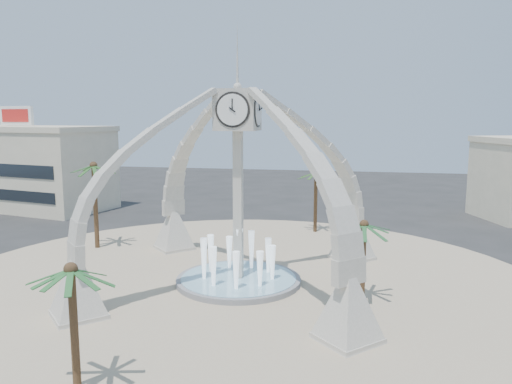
% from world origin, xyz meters
% --- Properties ---
extents(ground, '(140.00, 140.00, 0.00)m').
position_xyz_m(ground, '(0.00, 0.00, 0.00)').
color(ground, '#282828').
rests_on(ground, ground).
extents(plaza, '(40.00, 40.00, 0.06)m').
position_xyz_m(plaza, '(0.00, 0.00, 0.03)').
color(plaza, tan).
rests_on(plaza, ground).
extents(clock_tower, '(17.94, 17.94, 16.30)m').
position_xyz_m(clock_tower, '(-0.00, -0.00, 6.49)').
color(clock_tower, beige).
rests_on(clock_tower, ground).
extents(fountain, '(8.00, 8.00, 3.62)m').
position_xyz_m(fountain, '(0.00, 0.00, 0.29)').
color(fountain, gray).
rests_on(fountain, ground).
extents(building_nw, '(23.75, 13.73, 11.90)m').
position_xyz_m(building_nw, '(-32.00, 22.00, 4.83)').
color(building_nw, beige).
rests_on(building_nw, ground).
extents(palm_east, '(3.63, 3.63, 5.21)m').
position_xyz_m(palm_east, '(7.76, -1.65, 4.54)').
color(palm_east, brown).
rests_on(palm_east, ground).
extents(palm_west, '(5.05, 5.05, 7.53)m').
position_xyz_m(palm_west, '(-13.41, 6.21, 6.67)').
color(palm_west, brown).
rests_on(palm_west, ground).
extents(palm_north, '(4.49, 4.49, 6.24)m').
position_xyz_m(palm_north, '(3.55, 15.56, 5.49)').
color(palm_north, brown).
rests_on(palm_north, ground).
extents(palm_south, '(4.04, 4.04, 5.61)m').
position_xyz_m(palm_south, '(-3.08, -13.79, 4.91)').
color(palm_south, brown).
rests_on(palm_south, ground).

